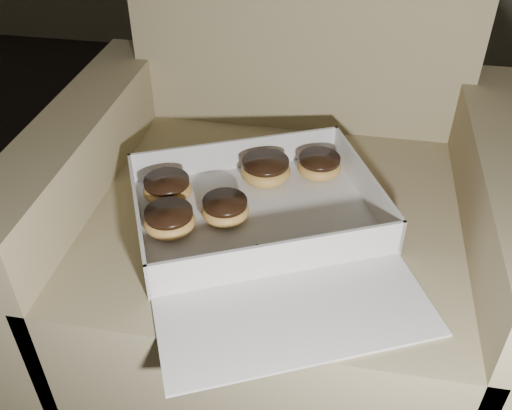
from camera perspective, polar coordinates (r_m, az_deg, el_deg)
The scene contains 11 objects.
armchair at distance 1.21m, azimuth 2.54°, elevation -2.72°, with size 0.92×0.77×0.96m.
bakery_box at distance 1.01m, azimuth 0.83°, elevation -2.12°, with size 0.59×0.63×0.07m.
donut_a at distance 1.02m, azimuth -3.10°, elevation -0.42°, with size 0.09×0.09×0.04m.
donut_b at distance 1.11m, azimuth 0.96°, elevation 3.53°, with size 0.10×0.10×0.05m.
donut_c at distance 1.08m, azimuth -8.86°, elevation 1.64°, with size 0.09×0.09×0.05m.
donut_d at distance 1.00m, azimuth -8.65°, elevation -1.52°, with size 0.09×0.09×0.05m.
donut_e at distance 1.14m, azimuth 6.33°, elevation 3.95°, with size 0.09×0.09×0.04m.
crumb_a at distance 0.97m, azimuth 0.12°, elevation -4.09°, with size 0.01×0.01×0.00m, color black.
crumb_b at distance 1.00m, azimuth 10.96°, elevation -3.63°, with size 0.01×0.01×0.00m, color black.
crumb_c at distance 0.92m, azimuth -5.49°, elevation -7.41°, with size 0.01×0.01×0.00m, color black.
crumb_d at distance 0.95m, azimuth -1.99°, elevation -5.72°, with size 0.01×0.01×0.00m, color black.
Camera 1 is at (1.00, -0.30, 1.09)m, focal length 40.00 mm.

